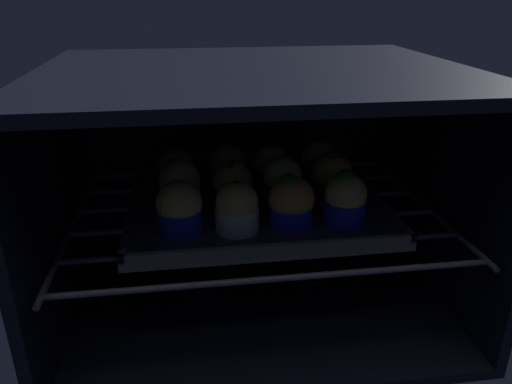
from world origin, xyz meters
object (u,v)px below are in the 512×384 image
Objects in this scene: muffin_row0_col2 at (291,202)px; muffin_row2_col3 at (319,163)px; muffin_row0_col0 at (180,209)px; muffin_row0_col1 at (237,207)px; muffin_row2_col0 at (176,170)px; muffin_row2_col2 at (271,167)px; baking_tray at (256,207)px; muffin_row1_col0 at (180,186)px; muffin_row1_col1 at (232,185)px; muffin_row1_col2 at (283,181)px; muffin_row2_col1 at (228,168)px; muffin_row0_col3 at (345,200)px; muffin_row1_col3 at (332,178)px.

muffin_row2_col3 is at bearing 62.22° from muffin_row0_col2.
muffin_row0_col0 is 1.02× the size of muffin_row0_col1.
muffin_row2_col0 is 0.98× the size of muffin_row2_col2.
baking_tray is 11.95cm from muffin_row1_col0.
muffin_row1_col2 is (7.53, -0.28, 0.30)cm from muffin_row1_col1.
muffin_row2_col1 is at bearing 44.39° from muffin_row1_col0.
muffin_row1_col2 is at bearing -135.51° from muffin_row2_col3.
muffin_row2_col1 is (7.74, 7.58, -0.33)cm from muffin_row1_col0.
muffin_row0_col1 is at bearing -90.90° from muffin_row2_col1.
muffin_row1_col2 is at bearing 132.22° from muffin_row0_col3.
muffin_row1_col0 is 15.24cm from muffin_row1_col2.
muffin_row1_col1 is 1.00× the size of muffin_row2_col0.
muffin_row0_col3 is 28.02cm from muffin_row2_col0.
muffin_row0_col1 reaches higher than muffin_row2_col0.
muffin_row0_col3 reaches higher than muffin_row1_col1.
muffin_row0_col0 reaches higher than baking_tray.
baking_tray is 4.98× the size of muffin_row2_col3.
muffin_row2_col2 reaches higher than muffin_row1_col1.
muffin_row2_col3 is (7.59, 7.46, -0.08)cm from muffin_row1_col2.
muffin_row1_col2 is at bearing 25.51° from muffin_row0_col0.
muffin_row1_col0 is 7.72cm from muffin_row1_col1.
muffin_row1_col3 is 24.74cm from muffin_row2_col0.
muffin_row1_col2 is 1.00× the size of muffin_row2_col3.
muffin_row1_col3 is 1.07× the size of muffin_row2_col3.
muffin_row1_col0 is (-14.98, 7.66, 0.25)cm from muffin_row0_col2.
muffin_row0_col2 is 21.92cm from muffin_row2_col0.
muffin_row1_col2 is 17.72cm from muffin_row2_col0.
muffin_row1_col3 is (11.65, 0.11, 4.16)cm from baking_tray.
muffin_row0_col2 is (7.49, 0.50, 0.01)cm from muffin_row0_col1.
muffin_row0_col2 is (15.07, -0.13, 0.05)cm from muffin_row0_col0.
muffin_row2_col1 reaches higher than muffin_row0_col0.
muffin_row1_col1 is at bearing 174.94° from baking_tray.
muffin_row0_col3 is at bearing -92.92° from muffin_row1_col3.
muffin_row1_col2 reaches higher than muffin_row2_col2.
muffin_row0_col1 is 8.23cm from muffin_row1_col1.
muffin_row2_col3 reaches higher than muffin_row2_col0.
muffin_row0_col2 is at bearing -92.01° from muffin_row1_col2.
muffin_row2_col0 is at bearing 178.66° from muffin_row2_col3.
muffin_row2_col3 reaches higher than muffin_row0_col1.
muffin_row2_col0 is at bearing 145.28° from muffin_row0_col3.
muffin_row2_col2 is (15.41, -0.59, 0.04)cm from muffin_row2_col0.
muffin_row2_col2 is 7.99cm from muffin_row2_col3.
baking_tray is 9.18cm from muffin_row0_col2.
muffin_row0_col1 is 15.73cm from muffin_row2_col1.
muffin_row1_col2 is at bearing -86.92° from muffin_row2_col2.
muffin_row0_col3 is at bearing -91.39° from muffin_row2_col3.
muffin_row0_col2 reaches higher than baking_tray.
muffin_row0_col3 is (22.55, -0.63, 0.20)cm from muffin_row0_col0.
muffin_row1_col2 is 10.64cm from muffin_row2_col3.
muffin_row0_col3 is 0.97× the size of muffin_row1_col3.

